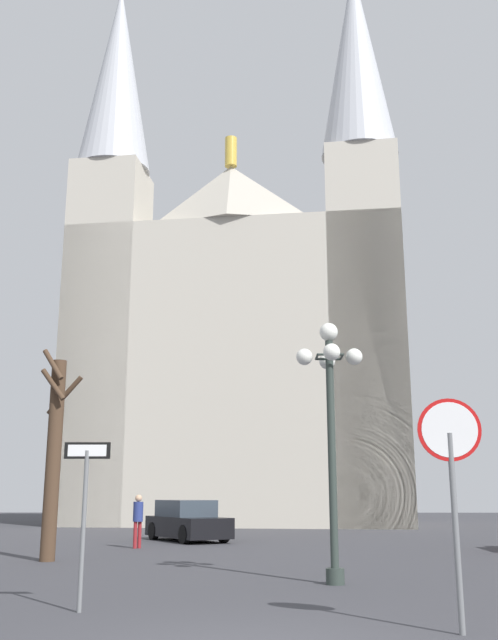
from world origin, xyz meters
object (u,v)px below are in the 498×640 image
at_px(stop_sign, 451,464).
at_px(one_way_arrow_sign, 85,501).
at_px(pedestrian_walking, 138,516).
at_px(street_lamp, 331,406).
at_px(bare_tree, 54,452).
at_px(parked_car_far_black, 187,522).
at_px(cathedral, 240,338).

xyz_separation_m(stop_sign, one_way_arrow_sign, (-5.18, 1.63, -0.49)).
relative_size(one_way_arrow_sign, pedestrian_walking, 1.48).
xyz_separation_m(street_lamp, pedestrian_walking, (-5.42, 9.29, -2.43)).
xyz_separation_m(bare_tree, parked_car_far_black, (2.77, 8.21, -2.09)).
distance_m(stop_sign, bare_tree, 12.67).
distance_m(one_way_arrow_sign, pedestrian_walking, 12.77).
xyz_separation_m(cathedral, one_way_arrow_sign, (-1.37, -30.88, -9.23)).
relative_size(stop_sign, street_lamp, 0.57).
bearing_deg(parked_car_far_black, street_lamp, -72.03).
relative_size(one_way_arrow_sign, bare_tree, 0.45).
xyz_separation_m(cathedral, pedestrian_walking, (-2.69, -18.19, -9.81)).
height_order(cathedral, street_lamp, cathedral).
relative_size(one_way_arrow_sign, parked_car_far_black, 0.56).
distance_m(one_way_arrow_sign, bare_tree, 8.70).
bearing_deg(street_lamp, parked_car_far_black, 107.97).
height_order(street_lamp, pedestrian_walking, street_lamp).
distance_m(street_lamp, bare_tree, 8.45).
xyz_separation_m(stop_sign, pedestrian_walking, (-6.50, 14.33, -1.07)).
distance_m(one_way_arrow_sign, street_lamp, 5.64).
distance_m(stop_sign, one_way_arrow_sign, 5.46).
xyz_separation_m(cathedral, street_lamp, (2.73, -27.49, -7.38)).
bearing_deg(bare_tree, stop_sign, -50.51).
relative_size(street_lamp, parked_car_far_black, 1.17).
xyz_separation_m(one_way_arrow_sign, pedestrian_walking, (-1.32, 12.69, -0.58)).
bearing_deg(street_lamp, one_way_arrow_sign, -140.38).
bearing_deg(one_way_arrow_sign, street_lamp, 39.62).
xyz_separation_m(street_lamp, parked_car_far_black, (-4.20, 12.94, -2.75)).
xyz_separation_m(cathedral, stop_sign, (3.81, -32.52, -8.74)).
bearing_deg(parked_car_far_black, bare_tree, -108.66).
bearing_deg(bare_tree, pedestrian_walking, 71.23).
xyz_separation_m(street_lamp, bare_tree, (-6.97, 4.73, -0.66)).
bearing_deg(pedestrian_walking, one_way_arrow_sign, -84.08).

